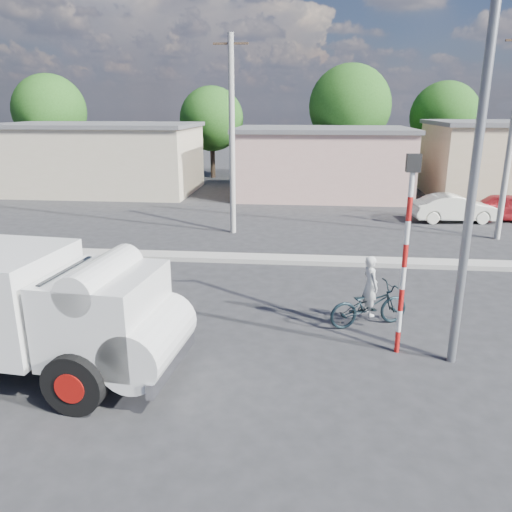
# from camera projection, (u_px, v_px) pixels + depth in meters

# --- Properties ---
(ground_plane) EXTENTS (120.00, 120.00, 0.00)m
(ground_plane) POSITION_uv_depth(u_px,v_px,m) (247.00, 379.00, 10.03)
(ground_plane) COLOR #262628
(ground_plane) RESTS_ON ground
(median) EXTENTS (40.00, 0.80, 0.16)m
(median) POSITION_uv_depth(u_px,v_px,m) (273.00, 259.00, 17.62)
(median) COLOR #99968E
(median) RESTS_ON ground
(truck) EXTENTS (6.46, 2.99, 2.59)m
(truck) POSITION_uv_depth(u_px,v_px,m) (25.00, 308.00, 9.88)
(truck) COLOR black
(truck) RESTS_ON ground
(bicycle) EXTENTS (2.19, 1.45, 1.09)m
(bicycle) POSITION_uv_depth(u_px,v_px,m) (369.00, 305.00, 12.34)
(bicycle) COLOR black
(bicycle) RESTS_ON ground
(cyclist) EXTENTS (0.54, 0.65, 1.51)m
(cyclist) POSITION_uv_depth(u_px,v_px,m) (369.00, 297.00, 12.28)
(cyclist) COLOR silver
(cyclist) RESTS_ON ground
(car_cream) EXTENTS (4.00, 1.72, 1.28)m
(car_cream) POSITION_uv_depth(u_px,v_px,m) (454.00, 208.00, 23.51)
(car_cream) COLOR white
(car_cream) RESTS_ON ground
(car_red) EXTENTS (3.95, 2.13, 1.28)m
(car_red) POSITION_uv_depth(u_px,v_px,m) (512.00, 207.00, 23.70)
(car_red) COLOR #B31D25
(car_red) RESTS_ON ground
(traffic_pole) EXTENTS (0.28, 0.18, 4.36)m
(traffic_pole) POSITION_uv_depth(u_px,v_px,m) (407.00, 240.00, 10.40)
(traffic_pole) COLOR red
(traffic_pole) RESTS_ON ground
(streetlight) EXTENTS (2.34, 0.22, 9.00)m
(streetlight) POSITION_uv_depth(u_px,v_px,m) (472.00, 123.00, 9.34)
(streetlight) COLOR slate
(streetlight) RESTS_ON ground
(building_row) EXTENTS (37.80, 7.30, 4.44)m
(building_row) POSITION_uv_depth(u_px,v_px,m) (307.00, 160.00, 30.26)
(building_row) COLOR #C3B293
(building_row) RESTS_ON ground
(tree_row) EXTENTS (43.62, 7.43, 8.42)m
(tree_row) POSITION_uv_depth(u_px,v_px,m) (346.00, 110.00, 35.32)
(tree_row) COLOR #38281E
(tree_row) RESTS_ON ground
(utility_poles) EXTENTS (35.40, 0.24, 8.00)m
(utility_poles) POSITION_uv_depth(u_px,v_px,m) (362.00, 137.00, 19.97)
(utility_poles) COLOR #99968E
(utility_poles) RESTS_ON ground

